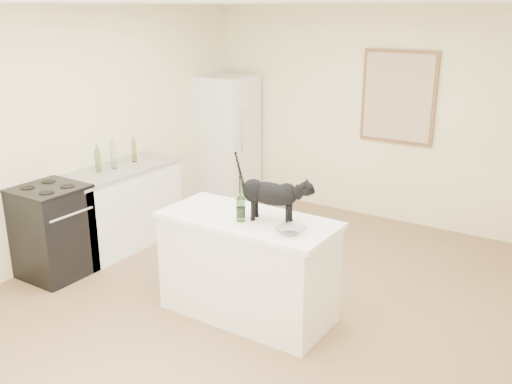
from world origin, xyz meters
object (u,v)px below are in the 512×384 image
at_px(stove, 53,232).
at_px(black_cat, 271,197).
at_px(glass_bowl, 291,231).
at_px(wine_bottle, 241,202).
at_px(fridge, 227,138).

height_order(stove, black_cat, black_cat).
bearing_deg(stove, glass_bowl, 6.36).
xyz_separation_m(wine_bottle, glass_bowl, (0.48, -0.02, -0.14)).
relative_size(fridge, glass_bowl, 7.78).
height_order(stove, glass_bowl, glass_bowl).
bearing_deg(black_cat, fridge, 119.13).
bearing_deg(glass_bowl, wine_bottle, 177.32).
bearing_deg(wine_bottle, fridge, 127.72).
bearing_deg(stove, black_cat, 11.28).
bearing_deg(stove, wine_bottle, 8.46).
xyz_separation_m(stove, wine_bottle, (2.05, 0.30, 0.62)).
xyz_separation_m(stove, glass_bowl, (2.53, 0.28, 0.48)).
height_order(wine_bottle, glass_bowl, wine_bottle).
bearing_deg(fridge, black_cat, -48.14).
bearing_deg(wine_bottle, stove, -171.54).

